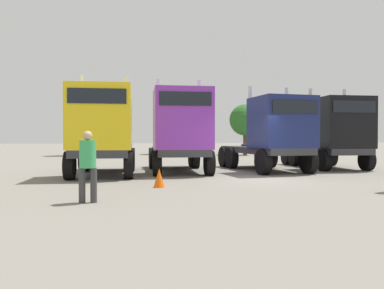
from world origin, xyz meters
name	(u,v)px	position (x,y,z in m)	size (l,w,h in m)	color
ground	(262,180)	(0.00, 0.00, 0.00)	(200.00, 200.00, 0.00)	slate
semi_truck_yellow	(102,130)	(-5.80, 2.81, 1.91)	(3.22, 6.24, 4.23)	#333338
semi_truck_purple	(180,131)	(-2.38, 3.41, 1.90)	(3.21, 6.52, 4.27)	#333338
semi_truck_navy	(274,134)	(1.96, 2.95, 1.78)	(2.66, 6.11, 4.00)	#333338
semi_truck_black	(334,133)	(5.67, 3.69, 1.85)	(3.11, 6.01, 4.15)	#333338
visitor_with_camera	(88,161)	(-6.31, -3.69, 1.02)	(0.47, 0.47, 1.76)	#3A3A3A
traffic_cone_mid	(159,178)	(-4.13, -1.24, 0.30)	(0.36, 0.36, 0.61)	#F2590C
oak_far_left	(80,114)	(-7.25, 22.54, 3.68)	(2.81, 2.81, 5.12)	#4C3823
oak_far_centre	(174,118)	(1.53, 23.51, 3.55)	(3.52, 3.52, 5.33)	#4C3823
oak_far_right	(245,120)	(7.48, 19.93, 3.22)	(2.89, 2.89, 4.69)	#4C3823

